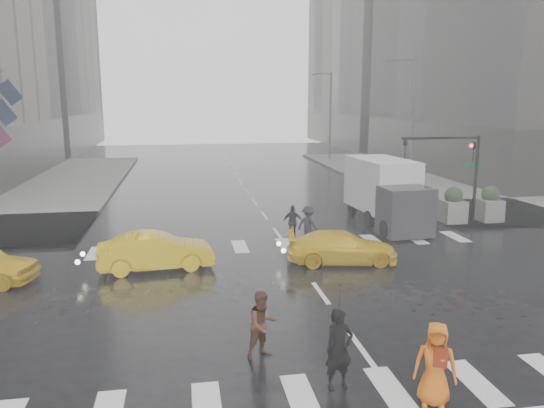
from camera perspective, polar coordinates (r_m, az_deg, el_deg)
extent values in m
plane|color=black|center=(17.67, 5.26, -9.52)|extent=(120.00, 120.00, 0.00)
cube|color=slate|center=(41.53, 25.52, 1.57)|extent=(35.00, 35.00, 0.15)
cube|color=gray|center=(80.17, 15.94, 19.23)|extent=(26.00, 26.00, 36.00)
cube|color=#282724|center=(79.40, 15.33, 7.90)|extent=(26.05, 26.05, 4.40)
cylinder|color=black|center=(28.20, 21.04, 2.33)|extent=(0.16, 0.16, 4.50)
cylinder|color=black|center=(27.00, 17.68, 6.78)|extent=(4.00, 0.12, 0.12)
imported|color=black|center=(27.90, 20.81, 5.26)|extent=(0.16, 0.20, 1.00)
imported|color=black|center=(26.27, 14.10, 5.77)|extent=(0.16, 0.20, 1.00)
sphere|color=#FF190C|center=(27.82, 20.67, 5.88)|extent=(0.20, 0.20, 0.20)
cube|color=#0C592E|center=(28.36, 20.84, 3.92)|extent=(0.90, 0.03, 0.22)
cylinder|color=#59595B|center=(37.29, 14.79, 8.17)|extent=(0.20, 0.20, 9.00)
cylinder|color=#59595B|center=(36.98, 13.82, 14.87)|extent=(1.80, 0.12, 0.12)
cube|color=#59595B|center=(36.63, 12.47, 14.81)|extent=(0.50, 0.22, 0.15)
cylinder|color=#59595B|center=(56.11, 6.29, 9.36)|extent=(0.20, 0.20, 9.00)
cylinder|color=#59595B|center=(55.91, 5.47, 13.78)|extent=(1.80, 0.12, 0.12)
cube|color=#59595B|center=(55.68, 4.55, 13.71)|extent=(0.50, 0.22, 0.15)
cube|color=slate|center=(27.25, 15.16, -0.92)|extent=(1.10, 1.10, 1.10)
sphere|color=black|center=(27.10, 15.24, 0.74)|extent=(0.90, 0.90, 0.90)
cube|color=slate|center=(28.14, 18.86, -0.75)|extent=(1.10, 1.10, 1.10)
sphere|color=black|center=(27.99, 18.96, 0.85)|extent=(0.90, 0.90, 0.90)
cube|color=slate|center=(29.14, 22.32, -0.60)|extent=(1.10, 1.10, 1.10)
sphere|color=black|center=(29.00, 22.44, 0.95)|extent=(0.90, 0.90, 0.90)
cube|color=#0D1733|center=(36.01, -26.89, 8.76)|extent=(1.54, 0.02, 1.66)
cube|color=#0D1733|center=(37.44, -26.38, 10.70)|extent=(1.54, 0.02, 1.66)
imported|color=black|center=(12.02, 7.22, -15.22)|extent=(0.73, 0.54, 1.81)
imported|color=black|center=(11.58, 7.36, -10.41)|extent=(1.12, 1.13, 0.88)
imported|color=#482719|center=(13.23, -1.01, -12.84)|extent=(1.02, 0.93, 1.69)
imported|color=orange|center=(11.84, 17.16, -16.14)|extent=(1.03, 0.88, 1.79)
cube|color=maroon|center=(11.58, 17.65, -15.40)|extent=(0.32, 0.26, 0.40)
imported|color=black|center=(24.05, 2.26, -1.94)|extent=(1.03, 0.79, 1.54)
imported|color=black|center=(23.18, 3.93, -2.28)|extent=(1.17, 1.21, 1.69)
imported|color=yellow|center=(20.19, -12.38, -4.99)|extent=(4.34, 1.87, 1.39)
imported|color=yellow|center=(20.71, 7.55, -4.64)|extent=(3.95, 2.21, 1.23)
cube|color=silver|center=(27.64, 11.68, 2.10)|extent=(2.31, 4.43, 2.60)
cube|color=#2E2D32|center=(24.98, 14.16, -0.77)|extent=(2.21, 1.73, 2.21)
cube|color=black|center=(24.85, 14.23, 0.75)|extent=(1.92, 0.87, 0.87)
cylinder|color=black|center=(24.59, 12.09, -2.70)|extent=(0.27, 0.87, 0.87)
cylinder|color=black|center=(25.39, 16.34, -2.47)|extent=(0.27, 0.87, 0.87)
cylinder|color=black|center=(26.51, 10.41, -1.63)|extent=(0.27, 0.87, 0.87)
cylinder|color=black|center=(27.26, 14.41, -1.45)|extent=(0.27, 0.87, 0.87)
cylinder|color=black|center=(28.99, 8.60, -0.47)|extent=(0.27, 0.87, 0.87)
cylinder|color=black|center=(29.68, 12.31, -0.33)|extent=(0.27, 0.87, 0.87)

